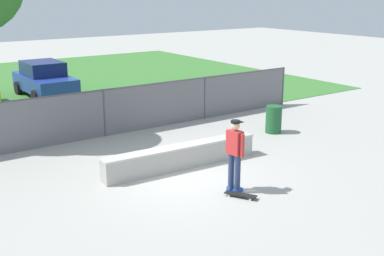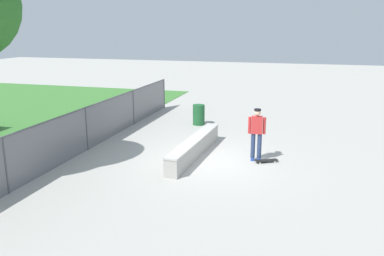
{
  "view_description": "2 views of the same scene",
  "coord_description": "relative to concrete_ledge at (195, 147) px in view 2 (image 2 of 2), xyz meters",
  "views": [
    {
      "loc": [
        -6.96,
        -10.22,
        4.86
      ],
      "look_at": [
        0.74,
        0.7,
        1.12
      ],
      "focal_mm": 46.15,
      "sensor_mm": 36.0,
      "label": 1
    },
    {
      "loc": [
        -12.85,
        -2.97,
        4.53
      ],
      "look_at": [
        0.18,
        0.77,
        1.1
      ],
      "focal_mm": 37.42,
      "sensor_mm": 36.0,
      "label": 2
    }
  ],
  "objects": [
    {
      "name": "ground_plane",
      "position": [
        -0.41,
        -0.74,
        -0.33
      ],
      "size": [
        80.0,
        80.0,
        0.0
      ],
      "primitive_type": "plane",
      "color": "#ADAAA3"
    },
    {
      "name": "concrete_ledge",
      "position": [
        0.0,
        0.0,
        0.0
      ],
      "size": [
        4.82,
        0.7,
        0.66
      ],
      "color": "#A8A59E",
      "rests_on": "ground"
    },
    {
      "name": "trash_bin",
      "position": [
        4.65,
        1.1,
        0.15
      ],
      "size": [
        0.56,
        0.56,
        0.96
      ],
      "primitive_type": "cylinder",
      "color": "#1E592D",
      "rests_on": "ground"
    },
    {
      "name": "skateboard",
      "position": [
        -0.01,
        -2.58,
        -0.26
      ],
      "size": [
        0.57,
        0.79,
        0.09
      ],
      "color": "black",
      "rests_on": "ground"
    },
    {
      "name": "skateboarder",
      "position": [
        0.1,
        -2.19,
        0.7
      ],
      "size": [
        0.33,
        0.6,
        1.84
      ],
      "color": "#2647A5",
      "rests_on": "ground"
    },
    {
      "name": "chainlink_fence",
      "position": [
        -0.41,
        4.1,
        0.58
      ],
      "size": [
        17.13,
        0.07,
        1.65
      ],
      "color": "#4C4C51",
      "rests_on": "ground"
    }
  ]
}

